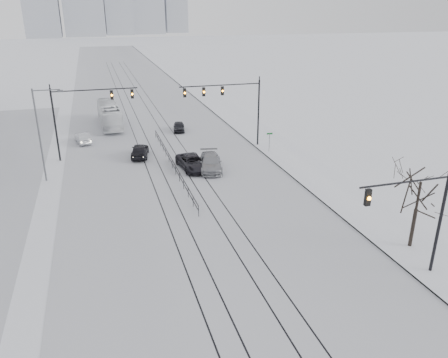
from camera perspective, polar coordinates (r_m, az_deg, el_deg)
road at (r=75.17m, az=-10.88°, el=8.98°), size 22.00×260.00×0.02m
sidewalk_east at (r=77.60m, az=-0.81°, el=9.80°), size 5.00×260.00×0.16m
curb at (r=76.99m, az=-2.59°, el=9.67°), size 0.10×260.00×0.12m
tram_rails at (r=55.90m, az=-8.59°, el=4.82°), size 5.30×180.00×0.01m
traffic_mast_near at (r=28.53m, az=24.27°, el=-3.88°), size 6.10×0.37×7.00m
traffic_mast_ne at (r=51.49m, az=1.04°, el=10.21°), size 9.60×0.37×8.00m
traffic_mast_nw at (r=50.22m, az=-18.01°, el=8.65°), size 9.10×0.37×8.00m
street_light_west at (r=44.72m, az=-22.71°, el=6.06°), size 2.73×0.25×9.00m
bare_tree at (r=32.12m, az=24.19°, el=-1.23°), size 4.40×4.40×6.10m
median_fence at (r=46.33m, az=-6.79°, el=2.03°), size 0.06×24.00×1.00m
street_sign at (r=50.97m, az=5.95°, el=5.16°), size 0.70×0.06×2.40m
sedan_sb_inner at (r=50.31m, az=-10.94°, el=3.67°), size 2.66×4.80×1.55m
sedan_sb_outer at (r=57.51m, az=-17.97°, el=5.16°), size 2.21×4.32×1.36m
sedan_nb_front at (r=45.80m, az=-4.14°, el=2.17°), size 3.00×5.49×1.46m
sedan_nb_right at (r=45.46m, az=-1.77°, el=2.14°), size 3.18×5.73×1.57m
sedan_nb_far at (r=60.43m, az=-5.91°, el=6.80°), size 2.08×3.84×1.24m
box_truck at (r=64.71m, az=-14.72°, el=8.10°), size 3.09×11.60×3.21m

